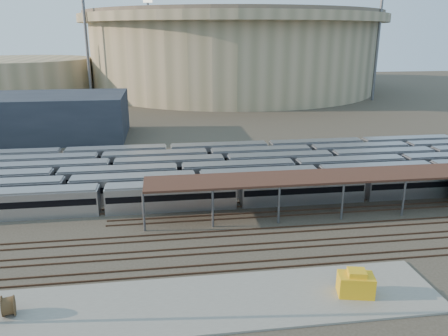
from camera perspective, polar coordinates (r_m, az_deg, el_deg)
ground at (r=54.94m, az=-1.91°, el=-8.28°), size 420.00×420.00×0.00m
apron at (r=41.66m, az=-6.77°, el=-17.41°), size 50.00×9.00×0.20m
subway_trains at (r=71.48m, az=-2.88°, el=-0.54°), size 121.43×23.90×3.60m
inspection_shed at (r=62.63m, az=18.07°, el=-0.97°), size 60.30×6.00×5.30m
empty_tracks at (r=50.47m, az=-1.29°, el=-10.62°), size 170.00×9.62×0.18m
stadium at (r=191.77m, az=1.11°, el=15.22°), size 124.00×124.00×32.50m
secondary_arena at (r=188.24m, az=-25.36°, el=10.66°), size 56.00×56.00×14.00m
service_building at (r=110.09m, az=-23.75°, el=6.11°), size 42.00×20.00×10.00m
floodlight_0 at (r=161.23m, az=-17.51°, el=15.53°), size 4.00×1.00×38.40m
floodlight_2 at (r=167.09m, az=19.46°, el=15.39°), size 4.00×1.00×38.40m
floodlight_3 at (r=209.34m, az=-9.70°, el=16.32°), size 4.00×1.00×38.40m
cable_reel_west at (r=43.79m, az=-26.35°, el=-15.83°), size 1.45×2.03×1.83m
yellow_equipment at (r=43.92m, az=16.82°, el=-14.38°), size 3.60×2.68×2.02m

